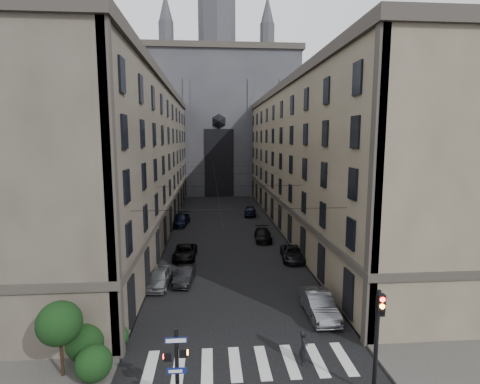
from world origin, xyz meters
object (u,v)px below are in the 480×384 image
object	(u,v)px
car_left_midfar	(185,252)
car_right_near	(319,305)
car_left_near	(159,278)
traffic_light_right	(378,331)
gothic_tower	(218,114)
pedestrian	(304,347)
car_left_far	(180,220)
car_left_midnear	(184,275)
car_right_midnear	(293,253)
pedestrian_signal_left	(177,365)
car_right_far	(250,211)
car_right_midfar	(263,235)

from	to	relation	value
car_left_midfar	car_right_near	distance (m)	16.54
car_left_near	car_left_midfar	world-z (taller)	car_left_near
traffic_light_right	car_right_near	distance (m)	8.46
gothic_tower	pedestrian	world-z (taller)	gothic_tower
car_left_far	car_right_near	distance (m)	30.34
car_left_midnear	car_left_far	size ratio (longest dim) A/B	0.75
traffic_light_right	car_left_midfar	distance (m)	23.80
gothic_tower	car_left_midnear	xyz separation A→B (m)	(-4.20, -58.23, -17.14)
car_left_midnear	car_right_midnear	size ratio (longest dim) A/B	0.84
pedestrian_signal_left	traffic_light_right	size ratio (longest dim) A/B	0.77
car_right_midnear	car_right_far	distance (m)	21.94
traffic_light_right	car_left_far	xyz separation A→B (m)	(-11.80, 36.16, -2.51)
traffic_light_right	car_right_far	world-z (taller)	traffic_light_right
car_left_midfar	car_right_near	size ratio (longest dim) A/B	0.96
car_left_midfar	car_right_midnear	xyz separation A→B (m)	(10.78, -1.30, 0.01)
car_right_near	pedestrian	xyz separation A→B (m)	(-2.39, -5.24, 0.11)
car_left_midnear	pedestrian	distance (m)	13.92
traffic_light_right	pedestrian_signal_left	bearing A→B (deg)	-177.36
car_left_midnear	car_right_near	bearing A→B (deg)	-29.02
traffic_light_right	car_right_far	distance (m)	42.00
traffic_light_right	car_left_near	xyz separation A→B (m)	(-11.80, 14.17, -2.55)
pedestrian_signal_left	car_left_near	world-z (taller)	pedestrian_signal_left
pedestrian	car_left_far	bearing A→B (deg)	25.59
car_right_far	car_left_near	bearing A→B (deg)	-104.05
pedestrian_signal_left	car_left_far	bearing A→B (deg)	94.20
car_right_midfar	car_right_far	xyz separation A→B (m)	(0.03, 14.43, 0.06)
pedestrian_signal_left	car_right_near	bearing A→B (deg)	43.97
traffic_light_right	car_left_far	size ratio (longest dim) A/B	0.97
car_left_near	car_left_midfar	bearing A→B (deg)	81.52
traffic_light_right	gothic_tower	bearing A→B (deg)	94.38
pedestrian_signal_left	car_right_far	xyz separation A→B (m)	(7.80, 42.33, -1.58)
car_left_midfar	car_right_midnear	size ratio (longest dim) A/B	0.99
car_left_near	car_right_midnear	distance (m)	13.72
car_left_midnear	pedestrian	bearing A→B (deg)	-53.02
car_right_midfar	car_right_near	bearing A→B (deg)	-82.91
pedestrian_signal_left	car_right_near	xyz separation A→B (m)	(8.82, 8.51, -1.51)
gothic_tower	car_left_midnear	size ratio (longest dim) A/B	14.42
car_right_midfar	pedestrian	bearing A→B (deg)	-89.12
car_right_near	car_right_midfar	distance (m)	19.42
car_right_far	pedestrian	bearing A→B (deg)	-85.34
car_left_far	car_right_midfar	xyz separation A→B (m)	(10.45, -8.68, -0.09)
pedestrian_signal_left	car_right_midnear	world-z (taller)	pedestrian_signal_left
gothic_tower	car_left_near	bearing A→B (deg)	-96.01
car_right_near	car_right_far	xyz separation A→B (m)	(-1.02, 33.82, -0.07)
traffic_light_right	car_left_midnear	xyz separation A→B (m)	(-9.80, 14.81, -2.63)
gothic_tower	car_right_midfar	world-z (taller)	gothic_tower
car_left_far	pedestrian	distance (m)	34.54
traffic_light_right	car_right_far	bearing A→B (deg)	91.80
car_left_near	car_right_midnear	size ratio (longest dim) A/B	0.91
car_left_far	car_right_midnear	bearing A→B (deg)	-44.64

